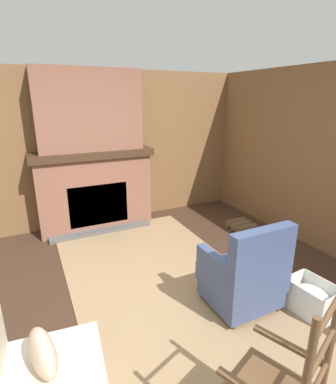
# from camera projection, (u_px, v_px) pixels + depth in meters

# --- Properties ---
(ground_plane) EXTENTS (14.00, 14.00, 0.00)m
(ground_plane) POSITION_uv_depth(u_px,v_px,m) (155.00, 317.00, 2.90)
(ground_plane) COLOR #3D281C
(wood_panel_wall_left) EXTENTS (0.06, 5.80, 2.46)m
(wood_panel_wall_left) POSITION_uv_depth(u_px,v_px,m) (89.00, 150.00, 4.79)
(wood_panel_wall_left) COLOR brown
(wood_panel_wall_left) RESTS_ON ground
(fireplace_hearth) EXTENTS (0.64, 1.84, 1.26)m
(fireplace_hearth) POSITION_uv_depth(u_px,v_px,m) (95.00, 190.00, 4.75)
(fireplace_hearth) COLOR brown
(fireplace_hearth) RESTS_ON ground
(chimney_breast) EXTENTS (0.38, 1.53, 1.18)m
(chimney_breast) POSITION_uv_depth(u_px,v_px,m) (89.00, 110.00, 4.39)
(chimney_breast) COLOR brown
(chimney_breast) RESTS_ON fireplace_hearth
(area_rug) EXTENTS (3.85, 1.97, 0.01)m
(area_rug) POSITION_uv_depth(u_px,v_px,m) (167.00, 289.00, 3.30)
(area_rug) COLOR #997A56
(area_rug) RESTS_ON ground
(armchair) EXTENTS (0.63, 0.69, 0.95)m
(armchair) POSITION_uv_depth(u_px,v_px,m) (244.00, 277.00, 2.93)
(armchair) COLOR #3D4C75
(armchair) RESTS_ON ground
(firewood_stack) EXTENTS (0.40, 0.36, 0.13)m
(firewood_stack) POSITION_uv_depth(u_px,v_px,m) (241.00, 225.00, 4.83)
(firewood_stack) COLOR brown
(firewood_stack) RESTS_ON ground
(laundry_basket) EXTENTS (0.47, 0.37, 0.32)m
(laundry_basket) POSITION_uv_depth(u_px,v_px,m) (311.00, 298.00, 2.92)
(laundry_basket) COLOR white
(laundry_basket) RESTS_ON ground
(oil_lamp_vase) EXTENTS (0.12, 0.12, 0.28)m
(oil_lamp_vase) POSITION_uv_depth(u_px,v_px,m) (65.00, 145.00, 4.42)
(oil_lamp_vase) COLOR #99B29E
(oil_lamp_vase) RESTS_ON fireplace_hearth
(storage_case) EXTENTS (0.18, 0.24, 0.13)m
(storage_case) POSITION_uv_depth(u_px,v_px,m) (102.00, 145.00, 4.66)
(storage_case) COLOR gray
(storage_case) RESTS_ON fireplace_hearth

